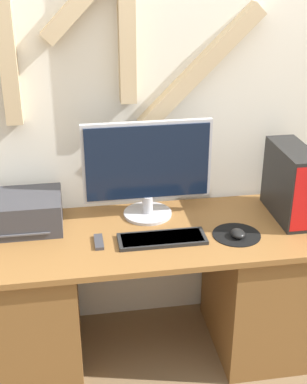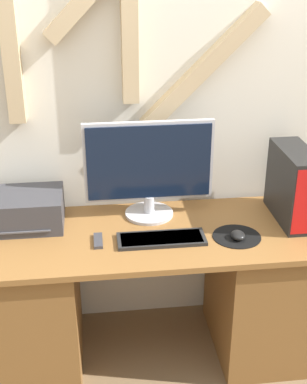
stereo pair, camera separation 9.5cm
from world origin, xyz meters
name	(u,v)px [view 1 (the left image)]	position (x,y,z in m)	size (l,w,h in m)	color
wall_back	(136,93)	(0.00, 0.73, 1.37)	(6.40, 0.13, 2.70)	silver
desk	(149,293)	(0.00, 0.34, 0.39)	(1.73, 0.68, 0.76)	brown
monitor	(147,167)	(0.02, 0.54, 1.03)	(0.66, 0.26, 0.51)	#B7B7BC
keyboard	(162,239)	(0.05, 0.26, 0.77)	(0.43, 0.15, 0.02)	black
mousepad	(236,235)	(0.43, 0.25, 0.76)	(0.24, 0.24, 0.00)	black
mouse	(238,234)	(0.42, 0.23, 0.78)	(0.07, 0.09, 0.04)	black
computer_tower	(291,183)	(0.75, 0.41, 0.95)	(0.16, 0.40, 0.38)	black
printer	(22,212)	(-0.62, 0.50, 0.84)	(0.40, 0.31, 0.17)	#38383D
remote_control	(99,242)	(-0.25, 0.28, 0.76)	(0.04, 0.13, 0.02)	#38383D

